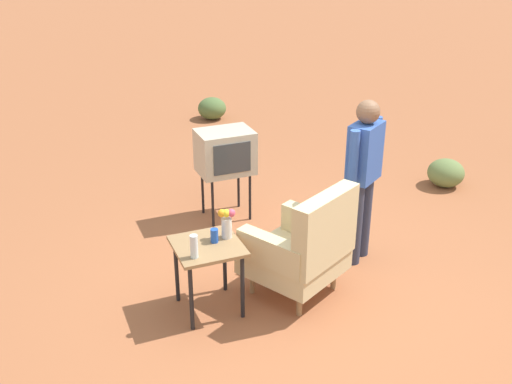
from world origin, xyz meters
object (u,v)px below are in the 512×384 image
(tv_on_stand, at_px, (225,152))
(flower_vase, at_px, (227,222))
(person_standing, at_px, (363,172))
(side_table, at_px, (208,254))
(bottle_short_clear, at_px, (194,246))
(soda_can_blue, at_px, (214,236))
(armchair, at_px, (303,247))

(tv_on_stand, bearing_deg, flower_vase, 70.85)
(person_standing, bearing_deg, side_table, 9.04)
(bottle_short_clear, height_order, soda_can_blue, bottle_short_clear)
(person_standing, relative_size, flower_vase, 6.19)
(bottle_short_clear, relative_size, soda_can_blue, 1.64)
(bottle_short_clear, distance_m, soda_can_blue, 0.29)
(armchair, distance_m, person_standing, 0.99)
(person_standing, bearing_deg, tv_on_stand, -56.71)
(armchair, height_order, flower_vase, armchair)
(side_table, relative_size, soda_can_blue, 5.27)
(armchair, height_order, tv_on_stand, armchair)
(soda_can_blue, distance_m, flower_vase, 0.16)
(armchair, height_order, person_standing, person_standing)
(side_table, bearing_deg, person_standing, -170.96)
(bottle_short_clear, relative_size, flower_vase, 0.75)
(armchair, relative_size, soda_can_blue, 8.69)
(person_standing, relative_size, bottle_short_clear, 8.20)
(soda_can_blue, bearing_deg, flower_vase, -162.89)
(side_table, relative_size, person_standing, 0.39)
(tv_on_stand, height_order, soda_can_blue, tv_on_stand)
(armchair, relative_size, side_table, 1.65)
(tv_on_stand, relative_size, flower_vase, 3.89)
(bottle_short_clear, bearing_deg, flower_vase, -148.66)
(armchair, xyz_separation_m, bottle_short_clear, (1.01, 0.05, 0.24))
(soda_can_blue, bearing_deg, side_table, 15.85)
(flower_vase, bearing_deg, soda_can_blue, 17.11)
(armchair, height_order, side_table, armchair)
(person_standing, relative_size, soda_can_blue, 13.44)
(side_table, distance_m, bottle_short_clear, 0.30)
(tv_on_stand, relative_size, bottle_short_clear, 5.15)
(soda_can_blue, bearing_deg, armchair, 170.41)
(side_table, xyz_separation_m, soda_can_blue, (-0.07, -0.02, 0.16))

